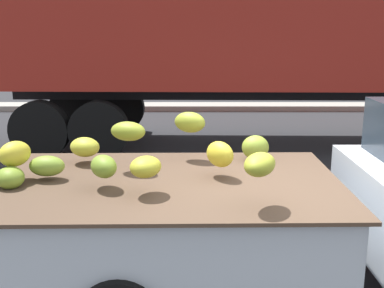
% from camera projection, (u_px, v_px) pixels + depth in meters
% --- Properties ---
extents(curb_strip, '(80.00, 0.80, 0.16)m').
position_uv_depth(curb_strip, '(222.00, 107.00, 14.10)').
color(curb_strip, gray).
rests_on(curb_strip, ground).
extents(semi_trailer, '(12.05, 2.82, 3.95)m').
position_uv_depth(semi_trailer, '(287.00, 17.00, 9.37)').
color(semi_trailer, maroon).
rests_on(semi_trailer, ground).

